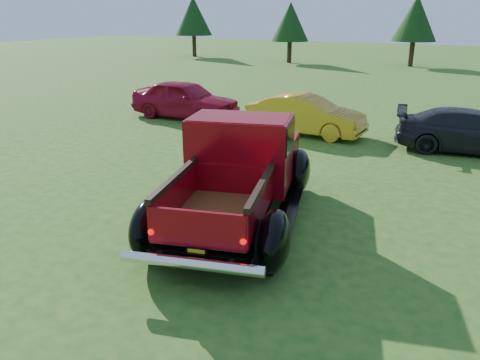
{
  "coord_description": "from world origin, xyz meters",
  "views": [
    {
      "loc": [
        3.99,
        -6.35,
        3.67
      ],
      "look_at": [
        0.19,
        0.2,
        0.99
      ],
      "focal_mm": 35.0,
      "sensor_mm": 36.0,
      "label": 1
    }
  ],
  "objects_px": {
    "show_car_red": "(185,99)",
    "show_car_yellow": "(306,115)",
    "tree_far_west": "(193,16)",
    "tree_mid_left": "(416,19)",
    "tree_west": "(290,22)",
    "pickup_truck": "(241,169)",
    "show_car_grey": "(472,131)"
  },
  "relations": [
    {
      "from": "show_car_red",
      "to": "show_car_grey",
      "type": "xyz_separation_m",
      "value": [
        9.68,
        0.3,
        -0.11
      ]
    },
    {
      "from": "tree_west",
      "to": "tree_mid_left",
      "type": "distance_m",
      "value": 9.22
    },
    {
      "from": "tree_far_west",
      "to": "show_car_yellow",
      "type": "xyz_separation_m",
      "value": [
        20.36,
        -22.47,
        -2.89
      ]
    },
    {
      "from": "tree_mid_left",
      "to": "show_car_yellow",
      "type": "xyz_separation_m",
      "value": [
        1.36,
        -23.47,
        -2.76
      ]
    },
    {
      "from": "tree_mid_left",
      "to": "show_car_yellow",
      "type": "relative_size",
      "value": 1.32
    },
    {
      "from": "pickup_truck",
      "to": "show_car_grey",
      "type": "distance_m",
      "value": 7.81
    },
    {
      "from": "tree_far_west",
      "to": "show_car_yellow",
      "type": "relative_size",
      "value": 1.37
    },
    {
      "from": "tree_far_west",
      "to": "pickup_truck",
      "type": "height_order",
      "value": "tree_far_west"
    },
    {
      "from": "show_car_yellow",
      "to": "show_car_grey",
      "type": "relative_size",
      "value": 0.93
    },
    {
      "from": "tree_far_west",
      "to": "tree_west",
      "type": "distance_m",
      "value": 10.06
    },
    {
      "from": "tree_west",
      "to": "show_car_yellow",
      "type": "height_order",
      "value": "tree_west"
    },
    {
      "from": "tree_west",
      "to": "pickup_truck",
      "type": "xyz_separation_m",
      "value": [
        11.78,
        -28.07,
        -2.2
      ]
    },
    {
      "from": "show_car_red",
      "to": "pickup_truck",
      "type": "bearing_deg",
      "value": -140.41
    },
    {
      "from": "tree_west",
      "to": "tree_mid_left",
      "type": "bearing_deg",
      "value": 12.53
    },
    {
      "from": "show_car_red",
      "to": "show_car_yellow",
      "type": "height_order",
      "value": "show_car_red"
    },
    {
      "from": "tree_west",
      "to": "tree_mid_left",
      "type": "xyz_separation_m",
      "value": [
        9.0,
        2.0,
        0.27
      ]
    },
    {
      "from": "tree_mid_left",
      "to": "show_car_red",
      "type": "bearing_deg",
      "value": -98.52
    },
    {
      "from": "tree_west",
      "to": "show_car_red",
      "type": "xyz_separation_m",
      "value": [
        5.5,
        -21.36,
        -2.41
      ]
    },
    {
      "from": "tree_west",
      "to": "tree_mid_left",
      "type": "relative_size",
      "value": 0.92
    },
    {
      "from": "tree_far_west",
      "to": "tree_mid_left",
      "type": "relative_size",
      "value": 1.04
    },
    {
      "from": "pickup_truck",
      "to": "show_car_red",
      "type": "distance_m",
      "value": 9.19
    },
    {
      "from": "tree_west",
      "to": "tree_mid_left",
      "type": "height_order",
      "value": "tree_mid_left"
    },
    {
      "from": "show_car_grey",
      "to": "pickup_truck",
      "type": "bearing_deg",
      "value": 143.23
    },
    {
      "from": "tree_far_west",
      "to": "show_car_grey",
      "type": "xyz_separation_m",
      "value": [
        25.18,
        -22.06,
        -2.93
      ]
    },
    {
      "from": "pickup_truck",
      "to": "show_car_yellow",
      "type": "height_order",
      "value": "pickup_truck"
    },
    {
      "from": "show_car_red",
      "to": "show_car_yellow",
      "type": "xyz_separation_m",
      "value": [
        4.86,
        -0.11,
        -0.07
      ]
    },
    {
      "from": "show_car_red",
      "to": "show_car_grey",
      "type": "distance_m",
      "value": 9.69
    },
    {
      "from": "tree_west",
      "to": "pickup_truck",
      "type": "relative_size",
      "value": 0.84
    },
    {
      "from": "show_car_red",
      "to": "show_car_yellow",
      "type": "distance_m",
      "value": 4.86
    },
    {
      "from": "tree_west",
      "to": "show_car_red",
      "type": "relative_size",
      "value": 1.12
    },
    {
      "from": "pickup_truck",
      "to": "show_car_red",
      "type": "xyz_separation_m",
      "value": [
        -6.28,
        6.71,
        -0.21
      ]
    },
    {
      "from": "show_car_yellow",
      "to": "show_car_grey",
      "type": "height_order",
      "value": "show_car_yellow"
    }
  ]
}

